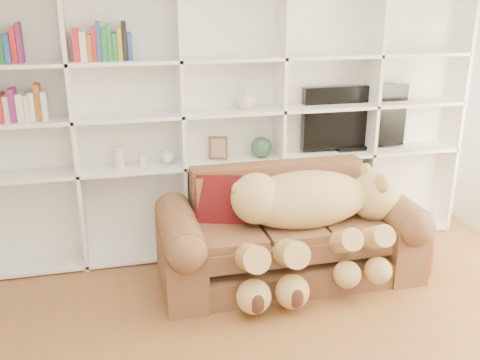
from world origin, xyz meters
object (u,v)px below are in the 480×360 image
object	(u,v)px
teddy_bear	(310,213)
gift_box	(405,260)
tv	(355,118)
sofa	(287,238)

from	to	relation	value
teddy_bear	gift_box	xyz separation A→B (m)	(0.84, -0.08, -0.48)
gift_box	tv	distance (m)	1.38
teddy_bear	tv	size ratio (longest dim) A/B	1.52
gift_box	tv	world-z (taller)	tv
sofa	teddy_bear	xyz separation A→B (m)	(0.12, -0.18, 0.28)
gift_box	tv	xyz separation A→B (m)	(-0.10, 0.92, 1.03)
sofa	teddy_bear	size ratio (longest dim) A/B	1.36
teddy_bear	tv	distance (m)	1.25
teddy_bear	gift_box	world-z (taller)	teddy_bear
teddy_bear	tv	bearing A→B (deg)	41.09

